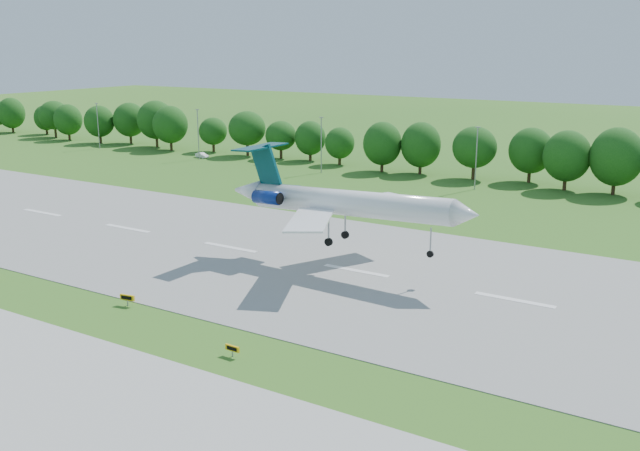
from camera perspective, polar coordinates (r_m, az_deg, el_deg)
The scene contains 9 objects.
ground at distance 82.98m, azimuth -18.07°, elevation -5.83°, with size 600.00×600.00×0.00m, color #296019.
runway at distance 99.94m, azimuth -7.20°, elevation -1.77°, with size 400.00×45.00×0.08m, color gray.
tree_line at distance 155.46m, azimuth 8.39°, elevation 6.31°, with size 288.40×8.40×10.40m.
light_poles at distance 147.44m, azimuth 5.94°, elevation 6.01°, with size 175.90×0.25×12.19m.
airliner at distance 88.30m, azimuth 1.44°, elevation 1.98°, with size 34.63×25.30×11.64m.
taxi_sign_centre at distance 66.03m, azimuth -7.03°, elevation -9.74°, with size 1.56×0.24×1.09m.
taxi_sign_right at distance 80.24m, azimuth -15.16°, elevation -5.60°, with size 1.80×0.50×1.26m.
service_vehicle_a at distance 179.70m, azimuth -9.43°, elevation 5.57°, with size 1.37×3.92×1.29m, color silver.
service_vehicle_b at distance 166.97m, azimuth -4.60°, elevation 5.04°, with size 1.42×3.53×1.20m, color beige.
Camera 1 is at (60.50, -49.58, 27.71)m, focal length 40.00 mm.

